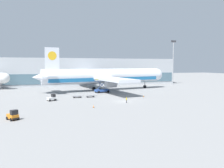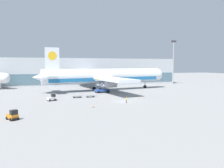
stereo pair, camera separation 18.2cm
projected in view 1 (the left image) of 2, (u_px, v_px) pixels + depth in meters
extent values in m
plane|color=gray|center=(122.00, 102.00, 62.78)|extent=(400.00, 400.00, 0.00)
cube|color=#B2B7BC|center=(93.00, 72.00, 120.30)|extent=(90.00, 18.00, 14.00)
cube|color=slate|center=(97.00, 78.00, 111.92)|extent=(88.20, 0.20, 4.90)
cylinder|color=#9EA0A5|center=(173.00, 64.00, 118.20)|extent=(0.50, 0.50, 22.76)
cube|color=#333338|center=(174.00, 41.00, 117.18)|extent=(2.80, 0.50, 1.00)
cylinder|color=silver|center=(106.00, 76.00, 90.96)|extent=(52.27, 13.74, 5.80)
cube|color=#1E669E|center=(106.00, 79.00, 91.07)|extent=(48.14, 12.98, 1.45)
sphere|color=silver|center=(156.00, 75.00, 102.46)|extent=(5.68, 5.68, 5.68)
cone|color=silver|center=(41.00, 77.00, 79.45)|extent=(7.15, 6.43, 5.51)
cube|color=silver|center=(52.00, 58.00, 80.70)|extent=(5.21, 1.24, 8.00)
cylinder|color=yellow|center=(52.00, 56.00, 80.62)|extent=(3.25, 1.04, 3.20)
cube|color=silver|center=(50.00, 75.00, 80.78)|extent=(5.56, 13.40, 0.50)
cube|color=silver|center=(100.00, 78.00, 89.87)|extent=(15.29, 48.66, 0.90)
cylinder|color=#9EA0A5|center=(111.00, 84.00, 81.02)|extent=(4.58, 3.41, 2.80)
cylinder|color=#9EA0A5|center=(91.00, 80.00, 99.02)|extent=(4.58, 3.41, 2.80)
cylinder|color=#9EA0A5|center=(145.00, 82.00, 99.99)|extent=(0.36, 0.36, 4.00)
cylinder|color=black|center=(145.00, 87.00, 100.17)|extent=(1.42, 1.09, 1.30)
cylinder|color=#9EA0A5|center=(100.00, 85.00, 86.56)|extent=(0.36, 0.36, 4.00)
cylinder|color=black|center=(100.00, 90.00, 86.73)|extent=(1.42, 1.09, 1.30)
cylinder|color=#9EA0A5|center=(94.00, 84.00, 92.27)|extent=(0.36, 0.36, 4.00)
cylinder|color=black|center=(94.00, 88.00, 92.44)|extent=(1.42, 1.09, 1.30)
sphere|color=white|center=(4.00, 78.00, 94.22)|extent=(4.57, 4.57, 4.57)
cube|color=#284C99|center=(102.00, 90.00, 83.69)|extent=(5.60, 3.76, 0.70)
cube|color=#B2B2B7|center=(102.00, 80.00, 83.36)|extent=(5.32, 3.58, 0.30)
cube|color=yellow|center=(102.00, 79.00, 83.31)|extent=(5.32, 3.58, 0.08)
cube|color=#284C99|center=(102.00, 85.00, 83.51)|extent=(4.24, 0.81, 3.64)
cube|color=#284C99|center=(102.00, 85.00, 83.51)|extent=(4.24, 0.81, 3.64)
cylinder|color=black|center=(105.00, 91.00, 85.92)|extent=(0.94, 0.49, 0.90)
cylinder|color=black|center=(108.00, 92.00, 83.24)|extent=(0.94, 0.49, 0.90)
cylinder|color=black|center=(96.00, 91.00, 84.19)|extent=(0.94, 0.49, 0.90)
cylinder|color=black|center=(99.00, 92.00, 81.52)|extent=(0.94, 0.49, 0.90)
cube|color=silver|center=(51.00, 99.00, 64.09)|extent=(2.68, 2.24, 0.80)
cube|color=black|center=(53.00, 95.00, 64.45)|extent=(1.34, 1.50, 0.90)
cube|color=black|center=(55.00, 99.00, 64.94)|extent=(0.67, 1.21, 0.24)
cylinder|color=black|center=(53.00, 99.00, 65.18)|extent=(0.65, 0.47, 0.60)
cylinder|color=black|center=(55.00, 100.00, 64.15)|extent=(0.65, 0.47, 0.60)
cylinder|color=black|center=(48.00, 100.00, 64.10)|extent=(0.65, 0.47, 0.60)
cylinder|color=black|center=(50.00, 100.00, 63.07)|extent=(0.65, 0.47, 0.60)
cube|color=orange|center=(13.00, 116.00, 41.85)|extent=(2.40, 2.69, 0.80)
cube|color=black|center=(14.00, 112.00, 41.36)|extent=(1.53, 1.42, 0.90)
cube|color=black|center=(16.00, 119.00, 41.08)|extent=(1.15, 0.80, 0.24)
cylinder|color=black|center=(18.00, 118.00, 41.90)|extent=(0.52, 0.64, 0.60)
cylinder|color=black|center=(11.00, 120.00, 40.84)|extent=(0.52, 0.64, 0.60)
cylinder|color=black|center=(14.00, 117.00, 42.94)|extent=(0.52, 0.64, 0.60)
cylinder|color=black|center=(7.00, 118.00, 41.88)|extent=(0.52, 0.64, 0.60)
cube|color=#56565B|center=(77.00, 96.00, 70.45)|extent=(2.84, 1.58, 0.12)
cube|color=#56565B|center=(83.00, 96.00, 70.95)|extent=(0.90, 0.10, 0.08)
cylinder|color=black|center=(80.00, 97.00, 71.35)|extent=(0.36, 0.15, 0.36)
cylinder|color=black|center=(80.00, 97.00, 70.13)|extent=(0.36, 0.15, 0.36)
cylinder|color=black|center=(74.00, 97.00, 70.81)|extent=(0.36, 0.15, 0.36)
cylinder|color=black|center=(74.00, 98.00, 69.59)|extent=(0.36, 0.15, 0.36)
cube|color=#56565B|center=(90.00, 96.00, 71.47)|extent=(2.84, 1.58, 0.12)
cube|color=#56565B|center=(96.00, 96.00, 71.98)|extent=(0.90, 0.10, 0.08)
cylinder|color=black|center=(93.00, 96.00, 72.37)|extent=(0.36, 0.15, 0.36)
cylinder|color=black|center=(94.00, 97.00, 71.15)|extent=(0.36, 0.15, 0.36)
cylinder|color=black|center=(87.00, 97.00, 71.83)|extent=(0.36, 0.15, 0.36)
cylinder|color=black|center=(88.00, 97.00, 70.61)|extent=(0.36, 0.15, 0.36)
cylinder|color=black|center=(126.00, 102.00, 60.52)|extent=(0.14, 0.14, 0.82)
cylinder|color=black|center=(126.00, 102.00, 60.32)|extent=(0.14, 0.14, 0.82)
cube|color=yellow|center=(126.00, 99.00, 60.36)|extent=(0.37, 0.42, 0.62)
cylinder|color=yellow|center=(127.00, 99.00, 60.59)|extent=(0.09, 0.09, 0.56)
cylinder|color=yellow|center=(126.00, 99.00, 60.12)|extent=(0.09, 0.09, 0.56)
sphere|color=tan|center=(126.00, 97.00, 60.32)|extent=(0.22, 0.22, 0.22)
sphere|color=yellow|center=(126.00, 97.00, 60.32)|extent=(0.21, 0.21, 0.21)
cube|color=black|center=(94.00, 107.00, 54.00)|extent=(0.40, 0.40, 0.04)
cone|color=orange|center=(94.00, 106.00, 53.97)|extent=(0.32, 0.32, 0.63)
cylinder|color=white|center=(94.00, 106.00, 53.97)|extent=(0.19, 0.19, 0.09)
cube|color=black|center=(144.00, 97.00, 71.68)|extent=(0.40, 0.40, 0.04)
cone|color=orange|center=(144.00, 96.00, 71.65)|extent=(0.32, 0.32, 0.62)
cylinder|color=white|center=(144.00, 96.00, 71.65)|extent=(0.19, 0.19, 0.09)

